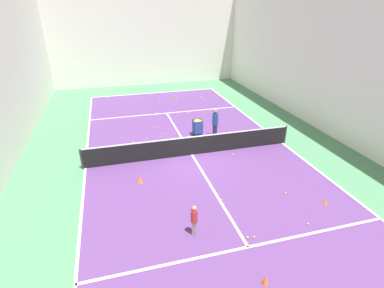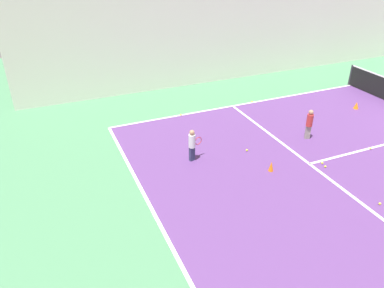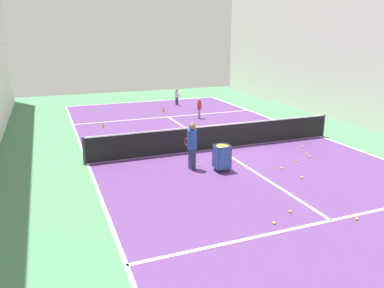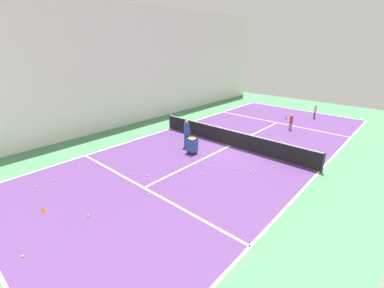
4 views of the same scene
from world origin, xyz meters
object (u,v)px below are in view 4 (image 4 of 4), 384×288
player_near_baseline (315,111)px  training_cone_1 (44,209)px  tennis_net (230,138)px  ball_cart (192,142)px  training_cone_0 (286,118)px  coach_at_net (187,132)px  child_midcourt (291,121)px

player_near_baseline → training_cone_1: 20.60m
tennis_net → ball_cart: (1.00, 2.40, 0.12)m
ball_cart → training_cone_0: bearing=-96.3°
tennis_net → player_near_baseline: bearing=-99.8°
coach_at_net → child_midcourt: coach_at_net is taller
coach_at_net → training_cone_1: coach_at_net is taller
player_near_baseline → training_cone_1: (3.19, 20.35, -0.53)m
tennis_net → child_midcourt: bearing=-104.9°
tennis_net → player_near_baseline: (-1.74, -10.11, 0.11)m
child_midcourt → player_near_baseline: bearing=-154.4°
tennis_net → ball_cart: bearing=67.4°
player_near_baseline → ball_cart: 12.81m
ball_cart → training_cone_1: (0.44, 7.83, -0.54)m
coach_at_net → training_cone_0: 10.20m
tennis_net → child_midcourt: 5.81m
child_midcourt → training_cone_1: 16.13m
tennis_net → training_cone_1: size_ratio=47.94×
player_near_baseline → child_midcourt: child_midcourt is taller
coach_at_net → child_midcourt: (-3.39, -7.49, -0.31)m
child_midcourt → training_cone_1: size_ratio=5.07×
player_near_baseline → child_midcourt: 4.51m
coach_at_net → ball_cart: 1.08m
player_near_baseline → coach_at_net: coach_at_net is taller
child_midcourt → coach_at_net: bearing=4.4°
ball_cart → training_cone_1: 7.86m
tennis_net → player_near_baseline: player_near_baseline is taller
player_near_baseline → training_cone_0: size_ratio=3.32×
training_cone_0 → player_near_baseline: bearing=-127.9°
child_midcourt → ball_cart: bearing=11.5°
tennis_net → coach_at_net: 2.71m
training_cone_0 → training_cone_1: bearing=85.0°
player_near_baseline → coach_at_net: bearing=-30.7°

